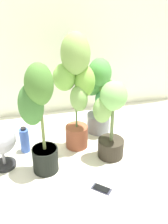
# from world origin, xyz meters

# --- Properties ---
(ground_plane) EXTENTS (8.00, 8.00, 0.00)m
(ground_plane) POSITION_xyz_m (0.00, 0.00, 0.00)
(ground_plane) COLOR silver
(ground_plane) RESTS_ON ground
(mylar_back_wall) EXTENTS (3.20, 0.01, 2.00)m
(mylar_back_wall) POSITION_xyz_m (0.00, 0.86, 1.00)
(mylar_back_wall) COLOR silver
(mylar_back_wall) RESTS_ON ground
(potted_plant_front_left) EXTENTS (0.31, 0.26, 0.87)m
(potted_plant_front_left) POSITION_xyz_m (-0.30, -0.11, 0.50)
(potted_plant_front_left) COLOR black
(potted_plant_front_left) RESTS_ON ground
(potted_plant_center) EXTENTS (0.39, 0.30, 1.01)m
(potted_plant_center) POSITION_xyz_m (0.02, 0.14, 0.60)
(potted_plant_center) COLOR brown
(potted_plant_center) RESTS_ON ground
(potted_plant_back_right) EXTENTS (0.38, 0.29, 0.73)m
(potted_plant_back_right) POSITION_xyz_m (0.28, 0.34, 0.41)
(potted_plant_back_right) COLOR slate
(potted_plant_back_right) RESTS_ON ground
(potted_plant_front_right) EXTENTS (0.32, 0.25, 0.67)m
(potted_plant_front_right) POSITION_xyz_m (0.25, -0.06, 0.37)
(potted_plant_front_right) COLOR #2E281E
(potted_plant_front_right) RESTS_ON ground
(cell_phone) EXTENTS (0.15, 0.15, 0.01)m
(cell_phone) POSITION_xyz_m (0.08, -0.43, 0.00)
(cell_phone) COLOR #2F3041
(cell_phone) RESTS_ON ground
(floor_fan) EXTENTS (0.29, 0.29, 0.38)m
(floor_fan) POSITION_xyz_m (-0.60, 0.01, 0.24)
(floor_fan) COLOR black
(floor_fan) RESTS_ON ground
(nutrient_bottle) EXTENTS (0.08, 0.08, 0.24)m
(nutrient_bottle) POSITION_xyz_m (-0.42, 0.17, 0.11)
(nutrient_bottle) COLOR blue
(nutrient_bottle) RESTS_ON ground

